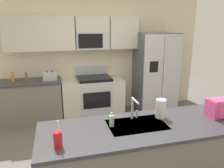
{
  "coord_description": "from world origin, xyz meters",
  "views": [
    {
      "loc": [
        -0.9,
        -2.86,
        2.05
      ],
      "look_at": [
        0.03,
        0.6,
        1.05
      ],
      "focal_mm": 34.87,
      "sensor_mm": 36.0,
      "label": 1
    }
  ],
  "objects_px": {
    "pepper_mill": "(26,77)",
    "sink_faucet": "(134,107)",
    "soap_dispenser": "(112,121)",
    "backpack": "(221,107)",
    "toaster": "(50,76)",
    "refrigerator": "(155,73)",
    "drink_cup_red": "(58,139)",
    "range_oven": "(93,96)",
    "paper_towel_roll": "(161,109)",
    "bottle_orange": "(13,77)"
  },
  "relations": [
    {
      "from": "backpack",
      "to": "toaster",
      "type": "bearing_deg",
      "value": 130.64
    },
    {
      "from": "drink_cup_red",
      "to": "paper_towel_roll",
      "type": "xyz_separation_m",
      "value": [
        1.27,
        0.37,
        0.04
      ]
    },
    {
      "from": "toaster",
      "to": "bottle_orange",
      "type": "distance_m",
      "value": 0.74
    },
    {
      "from": "soap_dispenser",
      "to": "backpack",
      "type": "distance_m",
      "value": 1.42
    },
    {
      "from": "range_oven",
      "to": "soap_dispenser",
      "type": "relative_size",
      "value": 8.0
    },
    {
      "from": "sink_faucet",
      "to": "refrigerator",
      "type": "bearing_deg",
      "value": 58.35
    },
    {
      "from": "refrigerator",
      "to": "backpack",
      "type": "xyz_separation_m",
      "value": [
        -0.28,
        -2.45,
        0.09
      ]
    },
    {
      "from": "range_oven",
      "to": "paper_towel_roll",
      "type": "xyz_separation_m",
      "value": [
        0.45,
        -2.36,
        0.58
      ]
    },
    {
      "from": "pepper_mill",
      "to": "soap_dispenser",
      "type": "bearing_deg",
      "value": -64.32
    },
    {
      "from": "pepper_mill",
      "to": "sink_faucet",
      "type": "relative_size",
      "value": 0.66
    },
    {
      "from": "sink_faucet",
      "to": "soap_dispenser",
      "type": "bearing_deg",
      "value": -160.88
    },
    {
      "from": "soap_dispenser",
      "to": "backpack",
      "type": "xyz_separation_m",
      "value": [
        1.42,
        -0.08,
        0.05
      ]
    },
    {
      "from": "refrigerator",
      "to": "paper_towel_roll",
      "type": "xyz_separation_m",
      "value": [
        -1.04,
        -2.29,
        0.09
      ]
    },
    {
      "from": "pepper_mill",
      "to": "drink_cup_red",
      "type": "distance_m",
      "value": 2.79
    },
    {
      "from": "drink_cup_red",
      "to": "soap_dispenser",
      "type": "xyz_separation_m",
      "value": [
        0.61,
        0.29,
        -0.01
      ]
    },
    {
      "from": "bottle_orange",
      "to": "sink_faucet",
      "type": "distance_m",
      "value": 2.92
    },
    {
      "from": "drink_cup_red",
      "to": "pepper_mill",
      "type": "bearing_deg",
      "value": 101.6
    },
    {
      "from": "refrigerator",
      "to": "pepper_mill",
      "type": "relative_size",
      "value": 9.9
    },
    {
      "from": "range_oven",
      "to": "sink_faucet",
      "type": "distance_m",
      "value": 2.42
    },
    {
      "from": "refrigerator",
      "to": "range_oven",
      "type": "bearing_deg",
      "value": 177.24
    },
    {
      "from": "pepper_mill",
      "to": "bottle_orange",
      "type": "xyz_separation_m",
      "value": [
        -0.27,
        0.02,
        0.01
      ]
    },
    {
      "from": "soap_dispenser",
      "to": "drink_cup_red",
      "type": "bearing_deg",
      "value": -154.29
    },
    {
      "from": "toaster",
      "to": "refrigerator",
      "type": "bearing_deg",
      "value": -0.46
    },
    {
      "from": "refrigerator",
      "to": "sink_faucet",
      "type": "distance_m",
      "value": 2.66
    },
    {
      "from": "range_oven",
      "to": "pepper_mill",
      "type": "bearing_deg",
      "value": -179.9
    },
    {
      "from": "toaster",
      "to": "drink_cup_red",
      "type": "distance_m",
      "value": 2.68
    },
    {
      "from": "pepper_mill",
      "to": "bottle_orange",
      "type": "bearing_deg",
      "value": 176.6
    },
    {
      "from": "paper_towel_roll",
      "to": "backpack",
      "type": "distance_m",
      "value": 0.78
    },
    {
      "from": "sink_faucet",
      "to": "soap_dispenser",
      "type": "relative_size",
      "value": 1.66
    },
    {
      "from": "toaster",
      "to": "backpack",
      "type": "distance_m",
      "value": 3.25
    },
    {
      "from": "range_oven",
      "to": "toaster",
      "type": "xyz_separation_m",
      "value": [
        -0.91,
        -0.05,
        0.55
      ]
    },
    {
      "from": "bottle_orange",
      "to": "sink_faucet",
      "type": "xyz_separation_m",
      "value": [
        1.74,
        -2.35,
        0.07
      ]
    },
    {
      "from": "sink_faucet",
      "to": "drink_cup_red",
      "type": "bearing_deg",
      "value": -156.41
    },
    {
      "from": "range_oven",
      "to": "refrigerator",
      "type": "height_order",
      "value": "refrigerator"
    },
    {
      "from": "refrigerator",
      "to": "pepper_mill",
      "type": "bearing_deg",
      "value": 178.61
    },
    {
      "from": "range_oven",
      "to": "pepper_mill",
      "type": "height_order",
      "value": "range_oven"
    },
    {
      "from": "toaster",
      "to": "paper_towel_roll",
      "type": "relative_size",
      "value": 1.17
    },
    {
      "from": "range_oven",
      "to": "backpack",
      "type": "height_order",
      "value": "backpack"
    },
    {
      "from": "pepper_mill",
      "to": "sink_faucet",
      "type": "bearing_deg",
      "value": -57.64
    },
    {
      "from": "paper_towel_roll",
      "to": "pepper_mill",
      "type": "bearing_deg",
      "value": 127.73
    },
    {
      "from": "soap_dispenser",
      "to": "range_oven",
      "type": "bearing_deg",
      "value": 85.21
    },
    {
      "from": "sink_faucet",
      "to": "backpack",
      "type": "height_order",
      "value": "sink_faucet"
    },
    {
      "from": "sink_faucet",
      "to": "backpack",
      "type": "bearing_deg",
      "value": -9.62
    },
    {
      "from": "refrigerator",
      "to": "drink_cup_red",
      "type": "height_order",
      "value": "refrigerator"
    },
    {
      "from": "bottle_orange",
      "to": "paper_towel_roll",
      "type": "height_order",
      "value": "paper_towel_roll"
    },
    {
      "from": "range_oven",
      "to": "pepper_mill",
      "type": "relative_size",
      "value": 7.28
    },
    {
      "from": "toaster",
      "to": "pepper_mill",
      "type": "height_order",
      "value": "pepper_mill"
    },
    {
      "from": "range_oven",
      "to": "sink_faucet",
      "type": "bearing_deg",
      "value": -87.53
    },
    {
      "from": "sink_faucet",
      "to": "drink_cup_red",
      "type": "height_order",
      "value": "sink_faucet"
    },
    {
      "from": "toaster",
      "to": "backpack",
      "type": "bearing_deg",
      "value": -49.36
    }
  ]
}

